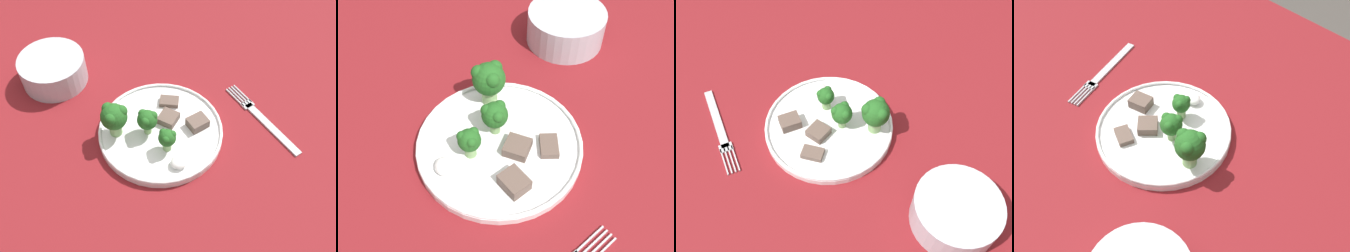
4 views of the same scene
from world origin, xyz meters
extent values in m
cube|color=maroon|center=(0.00, 0.00, 0.73)|extent=(1.31, 1.13, 0.03)
cylinder|color=brown|center=(-0.60, -0.50, 0.36)|extent=(0.06, 0.06, 0.71)
cylinder|color=white|center=(-0.03, -0.08, 0.75)|extent=(0.24, 0.24, 0.01)
torus|color=white|center=(-0.03, -0.08, 0.76)|extent=(0.24, 0.24, 0.01)
cube|color=#B2B2B7|center=(0.18, -0.13, 0.75)|extent=(0.06, 0.14, 0.00)
cube|color=#B2B2B7|center=(0.16, -0.06, 0.75)|extent=(0.03, 0.02, 0.00)
cube|color=#B2B2B7|center=(0.16, -0.03, 0.75)|extent=(0.02, 0.05, 0.00)
cube|color=#B2B2B7|center=(0.15, -0.03, 0.75)|extent=(0.02, 0.05, 0.00)
cube|color=#B2B2B7|center=(0.14, -0.04, 0.75)|extent=(0.02, 0.05, 0.00)
cube|color=#B2B2B7|center=(0.14, -0.04, 0.75)|extent=(0.02, 0.05, 0.00)
cylinder|color=#B7BCC6|center=(-0.21, 0.12, 0.77)|extent=(0.14, 0.14, 0.06)
cylinder|color=white|center=(-0.21, 0.12, 0.77)|extent=(0.11, 0.11, 0.04)
cylinder|color=#7FA866|center=(-0.06, -0.08, 0.77)|extent=(0.01, 0.01, 0.02)
sphere|color=#215B1E|center=(-0.06, -0.08, 0.79)|extent=(0.04, 0.04, 0.04)
sphere|color=#215B1E|center=(-0.05, -0.08, 0.80)|extent=(0.02, 0.02, 0.02)
sphere|color=#215B1E|center=(-0.06, -0.07, 0.80)|extent=(0.02, 0.02, 0.02)
sphere|color=#215B1E|center=(-0.06, -0.09, 0.80)|extent=(0.02, 0.02, 0.02)
cylinder|color=#7FA866|center=(-0.12, -0.07, 0.77)|extent=(0.02, 0.02, 0.03)
sphere|color=#215B1E|center=(-0.12, -0.07, 0.80)|extent=(0.05, 0.05, 0.05)
sphere|color=#215B1E|center=(-0.10, -0.07, 0.81)|extent=(0.02, 0.02, 0.02)
sphere|color=#215B1E|center=(-0.12, -0.05, 0.81)|extent=(0.02, 0.02, 0.02)
sphere|color=#215B1E|center=(-0.12, -0.08, 0.81)|extent=(0.02, 0.02, 0.02)
cylinder|color=#7FA866|center=(-0.03, -0.13, 0.77)|extent=(0.02, 0.02, 0.02)
sphere|color=#215B1E|center=(-0.03, -0.13, 0.79)|extent=(0.03, 0.03, 0.03)
sphere|color=#215B1E|center=(-0.02, -0.13, 0.80)|extent=(0.01, 0.01, 0.01)
sphere|color=#215B1E|center=(-0.04, -0.12, 0.80)|extent=(0.01, 0.01, 0.01)
sphere|color=#215B1E|center=(-0.04, -0.14, 0.80)|extent=(0.01, 0.01, 0.01)
cube|color=brown|center=(-0.01, -0.07, 0.76)|extent=(0.05, 0.05, 0.02)
cube|color=brown|center=(0.00, -0.02, 0.76)|extent=(0.04, 0.04, 0.01)
cube|color=brown|center=(0.04, -0.09, 0.77)|extent=(0.04, 0.04, 0.02)
ellipsoid|color=white|center=(-0.02, -0.17, 0.76)|extent=(0.03, 0.03, 0.02)
camera|label=1|loc=(-0.14, -0.52, 1.36)|focal=42.00mm
camera|label=2|loc=(0.27, -0.20, 1.21)|focal=42.00mm
camera|label=3|loc=(-0.01, 0.35, 1.34)|focal=42.00mm
camera|label=4|loc=(-0.38, 0.20, 1.29)|focal=42.00mm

